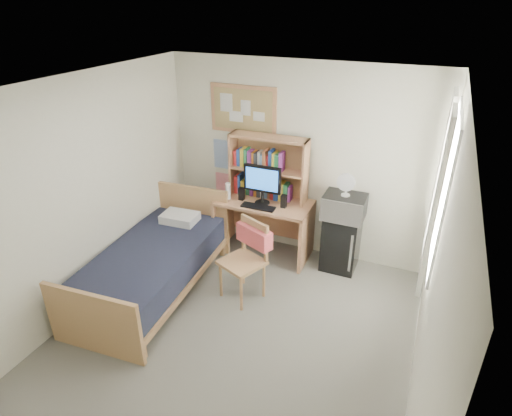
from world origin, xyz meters
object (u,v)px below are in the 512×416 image
at_px(bed, 152,270).
at_px(monitor, 262,185).
at_px(desk_chair, 242,262).
at_px(bulletin_board, 243,110).
at_px(mini_fridge, 341,242).
at_px(desk_fan, 347,185).
at_px(desk, 264,227).
at_px(microwave, 344,206).
at_px(speaker_left, 242,194).
at_px(speaker_right, 284,201).

relative_size(bed, monitor, 3.93).
distance_m(desk_chair, bed, 1.12).
height_order(bulletin_board, mini_fridge, bulletin_board).
relative_size(desk_chair, desk_fan, 3.57).
xyz_separation_m(bulletin_board, desk_fan, (1.50, -0.26, -0.73)).
bearing_deg(desk_fan, bed, -144.70).
xyz_separation_m(desk, monitor, (0.00, -0.06, 0.67)).
bearing_deg(desk_fan, microwave, -89.93).
bearing_deg(bulletin_board, mini_fridge, -9.22).
distance_m(mini_fridge, desk_fan, 0.82).
distance_m(bed, desk_fan, 2.58).
bearing_deg(mini_fridge, bulletin_board, 170.85).
relative_size(desk_chair, speaker_left, 5.72).
xyz_separation_m(speaker_left, desk_fan, (1.36, 0.12, 0.31)).
height_order(mini_fridge, desk_fan, desk_fan).
relative_size(bed, microwave, 4.09).
bearing_deg(desk_chair, bed, -140.05).
xyz_separation_m(desk, desk_fan, (1.06, 0.06, 0.80)).
relative_size(microwave, desk_fan, 1.88).
xyz_separation_m(microwave, desk_fan, (0.00, 0.00, 0.29)).
xyz_separation_m(bed, microwave, (1.97, 1.39, 0.62)).
xyz_separation_m(desk, speaker_right, (0.30, -0.06, 0.48)).
bearing_deg(mini_fridge, speaker_left, -173.97).
distance_m(microwave, desk_fan, 0.29).
height_order(desk, desk_chair, desk_chair).
bearing_deg(speaker_right, monitor, -180.00).
xyz_separation_m(desk, desk_chair, (0.14, -1.01, 0.09)).
xyz_separation_m(desk_chair, mini_fridge, (0.92, 1.09, -0.11)).
bearing_deg(monitor, microwave, 5.87).
distance_m(mini_fridge, microwave, 0.53).
relative_size(mini_fridge, microwave, 1.46).
xyz_separation_m(desk_chair, microwave, (0.92, 1.07, 0.42)).
height_order(bulletin_board, speaker_right, bulletin_board).
bearing_deg(speaker_right, speaker_left, -180.00).
bearing_deg(mini_fridge, desk_fan, -90.00).
xyz_separation_m(desk_chair, bed, (-1.05, -0.32, -0.20)).
height_order(mini_fridge, speaker_left, speaker_left).
bearing_deg(microwave, bulletin_board, 170.10).
relative_size(bed, speaker_right, 12.42).
bearing_deg(monitor, speaker_left, -180.00).
distance_m(desk, speaker_left, 0.57).
bearing_deg(bed, mini_fridge, 31.64).
height_order(bed, desk_fan, desk_fan).
height_order(speaker_left, microwave, microwave).
bearing_deg(desk, desk_fan, 2.67).
xyz_separation_m(bulletin_board, speaker_left, (0.14, -0.39, -1.04)).
height_order(bulletin_board, desk, bulletin_board).
xyz_separation_m(desk_chair, speaker_right, (0.16, 0.95, 0.39)).
relative_size(bulletin_board, desk, 0.74).
bearing_deg(desk_chair, bulletin_board, 136.30).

